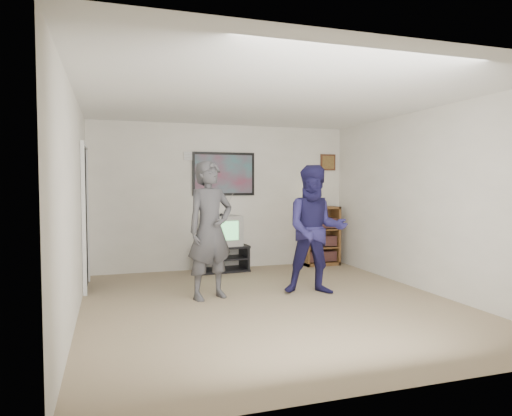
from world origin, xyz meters
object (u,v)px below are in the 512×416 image
person_tall (210,230)px  person_short (316,230)px  crt_television (222,231)px  bookshelf (320,236)px  media_stand (222,258)px

person_tall → person_short: 1.41m
person_tall → crt_television: bearing=52.7°
bookshelf → crt_television: bearing=-178.5°
crt_television → media_stand: bearing=173.8°
media_stand → bookshelf: bearing=-2.0°
bookshelf → person_tall: size_ratio=0.60×
crt_television → person_short: person_short is taller
media_stand → bookshelf: (1.86, 0.05, 0.31)m
media_stand → person_short: bearing=-69.7°
media_stand → person_tall: 1.94m
bookshelf → media_stand: bearing=-178.5°
person_short → crt_television: bearing=131.6°
media_stand → person_tall: (-0.56, -1.73, 0.67)m
person_tall → person_short: size_ratio=1.02×
bookshelf → person_short: (-1.02, -1.96, 0.33)m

